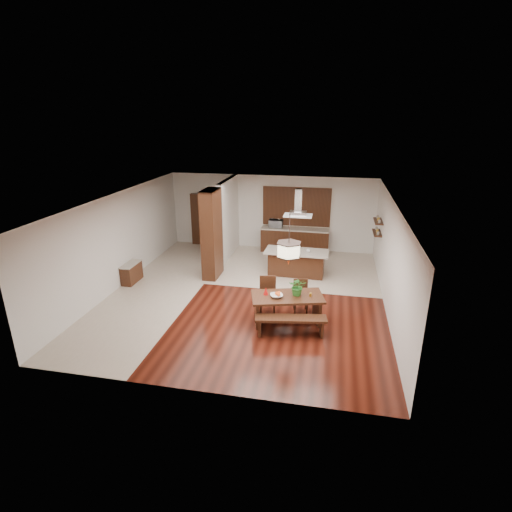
% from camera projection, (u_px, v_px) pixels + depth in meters
% --- Properties ---
extents(room_shell, '(9.00, 9.04, 2.92)m').
position_uv_depth(room_shell, '(246.00, 228.00, 11.29)').
color(room_shell, black).
rests_on(room_shell, ground).
extents(tile_hallway, '(2.50, 9.00, 0.01)m').
position_uv_depth(tile_hallway, '(161.00, 287.00, 12.50)').
color(tile_hallway, beige).
rests_on(tile_hallway, ground).
extents(tile_kitchen, '(5.50, 4.00, 0.01)m').
position_uv_depth(tile_kitchen, '(296.00, 267.00, 14.07)').
color(tile_kitchen, beige).
rests_on(tile_kitchen, ground).
extents(soffit_band, '(8.00, 9.00, 0.02)m').
position_uv_depth(soffit_band, '(245.00, 200.00, 11.01)').
color(soffit_band, '#442311').
rests_on(soffit_band, room_shell).
extents(partition_pier, '(0.45, 1.00, 2.90)m').
position_uv_depth(partition_pier, '(212.00, 234.00, 12.87)').
color(partition_pier, black).
rests_on(partition_pier, ground).
extents(partition_stub, '(0.18, 2.40, 2.90)m').
position_uv_depth(partition_stub, '(229.00, 218.00, 14.80)').
color(partition_stub, silver).
rests_on(partition_stub, ground).
extents(hallway_console, '(0.37, 0.88, 0.63)m').
position_uv_depth(hallway_console, '(132.00, 273.00, 12.77)').
color(hallway_console, black).
rests_on(hallway_console, ground).
extents(hallway_doorway, '(1.10, 0.20, 2.10)m').
position_uv_depth(hallway_doorway, '(205.00, 220.00, 16.19)').
color(hallway_doorway, black).
rests_on(hallway_doorway, ground).
extents(rear_counter, '(2.60, 0.62, 0.95)m').
position_uv_depth(rear_counter, '(295.00, 240.00, 15.52)').
color(rear_counter, black).
rests_on(rear_counter, ground).
extents(kitchen_window, '(2.60, 0.08, 1.50)m').
position_uv_depth(kitchen_window, '(297.00, 206.00, 15.33)').
color(kitchen_window, '#A76F32').
rests_on(kitchen_window, room_shell).
extents(shelf_lower, '(0.26, 0.90, 0.04)m').
position_uv_depth(shelf_lower, '(377.00, 233.00, 13.20)').
color(shelf_lower, black).
rests_on(shelf_lower, room_shell).
extents(shelf_upper, '(0.26, 0.90, 0.04)m').
position_uv_depth(shelf_upper, '(378.00, 221.00, 13.07)').
color(shelf_upper, black).
rests_on(shelf_upper, room_shell).
extents(dining_table, '(1.98, 1.35, 0.75)m').
position_uv_depth(dining_table, '(287.00, 303.00, 10.23)').
color(dining_table, black).
rests_on(dining_table, ground).
extents(dining_bench, '(1.77, 0.65, 0.49)m').
position_uv_depth(dining_bench, '(291.00, 326.00, 9.73)').
color(dining_bench, black).
rests_on(dining_bench, ground).
extents(dining_chair_left, '(0.51, 0.51, 1.00)m').
position_uv_depth(dining_chair_left, '(268.00, 296.00, 10.74)').
color(dining_chair_left, black).
rests_on(dining_chair_left, ground).
extents(dining_chair_right, '(0.46, 0.46, 0.89)m').
position_uv_depth(dining_chair_right, '(301.00, 297.00, 10.82)').
color(dining_chair_right, black).
rests_on(dining_chair_right, ground).
extents(pendant_lantern, '(0.64, 0.64, 1.31)m').
position_uv_depth(pendant_lantern, '(289.00, 240.00, 9.66)').
color(pendant_lantern, beige).
rests_on(pendant_lantern, room_shell).
extents(foliage_plant, '(0.44, 0.38, 0.48)m').
position_uv_depth(foliage_plant, '(298.00, 286.00, 10.11)').
color(foliage_plant, '#2B7226').
rests_on(foliage_plant, dining_table).
extents(fruit_bowl, '(0.40, 0.40, 0.08)m').
position_uv_depth(fruit_bowl, '(276.00, 296.00, 10.07)').
color(fruit_bowl, '#B7B1A0').
rests_on(fruit_bowl, dining_table).
extents(napkin_cone, '(0.13, 0.13, 0.20)m').
position_uv_depth(napkin_cone, '(266.00, 291.00, 10.20)').
color(napkin_cone, '#B20F0C').
rests_on(napkin_cone, dining_table).
extents(gold_ornament, '(0.07, 0.07, 0.09)m').
position_uv_depth(gold_ornament, '(311.00, 295.00, 10.11)').
color(gold_ornament, gold).
rests_on(gold_ornament, dining_table).
extents(kitchen_island, '(2.11, 0.96, 0.86)m').
position_uv_depth(kitchen_island, '(296.00, 263.00, 13.29)').
color(kitchen_island, black).
rests_on(kitchen_island, ground).
extents(range_hood, '(0.90, 0.55, 0.87)m').
position_uv_depth(range_hood, '(298.00, 203.00, 12.61)').
color(range_hood, silver).
rests_on(range_hood, room_shell).
extents(island_cup, '(0.17, 0.17, 0.10)m').
position_uv_depth(island_cup, '(308.00, 251.00, 13.01)').
color(island_cup, silver).
rests_on(island_cup, kitchen_island).
extents(microwave, '(0.53, 0.36, 0.29)m').
position_uv_depth(microwave, '(276.00, 223.00, 15.48)').
color(microwave, silver).
rests_on(microwave, rear_counter).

